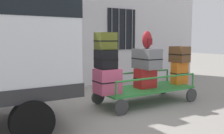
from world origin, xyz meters
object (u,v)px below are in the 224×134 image
Objects in this scene: luggage_cart at (146,90)px; suitcase_left_middle at (106,59)px; backpack at (147,40)px; suitcase_left_bottom at (107,81)px; suitcase_left_top at (106,41)px; suitcase_midleft_middle at (147,59)px; suitcase_center_bottom at (179,73)px; suitcase_center_middle at (180,54)px; suitcase_midleft_bottom at (145,78)px.

suitcase_left_middle is at bearing 178.07° from luggage_cart.
luggage_cart is at bearing 73.86° from backpack.
luggage_cart is 1.22m from suitcase_left_bottom.
luggage_cart is 5.71× the size of suitcase_left_top.
suitcase_midleft_middle is at bearing -3.08° from suitcase_left_top.
suitcase_midleft_middle is 1.60× the size of backpack.
suitcase_left_bottom is 1.28× the size of suitcase_left_top.
suitcase_midleft_middle is (1.17, -0.06, -0.04)m from suitcase_left_middle.
suitcase_center_middle is (0.00, 0.01, 0.53)m from suitcase_center_bottom.
backpack reaches higher than suitcase_midleft_middle.
suitcase_left_top is 0.64× the size of suitcase_midleft_middle.
backpack is at bearing -106.14° from luggage_cart.
suitcase_left_middle reaches higher than luggage_cart.
luggage_cart is 5.06× the size of suitcase_center_middle.
suitcase_center_middle is at bearing -0.00° from suitcase_midleft_middle.
luggage_cart is at bearing -1.93° from suitcase_left_middle.
suitcase_left_bottom is 1.26m from suitcase_midleft_middle.
suitcase_left_top is at bearing 90.00° from suitcase_left_bottom.
suitcase_midleft_middle is at bearing -90.00° from luggage_cart.
suitcase_left_bottom is at bearing -90.00° from suitcase_left_middle.
suitcase_midleft_middle reaches higher than suitcase_left_bottom.
suitcase_left_bottom is 1.09× the size of suitcase_midleft_bottom.
suitcase_left_middle is at bearing 176.93° from suitcase_midleft_middle.
backpack is at bearing -4.23° from suitcase_left_top.
backpack is at bearing -178.91° from suitcase_center_middle.
suitcase_center_middle is at bearing 1.09° from backpack.
suitcase_left_middle reaches higher than suitcase_midleft_bottom.
backpack is (-0.01, -0.07, 0.98)m from suitcase_midleft_bottom.
suitcase_left_bottom is 0.95× the size of suitcase_center_bottom.
suitcase_center_bottom is (2.33, -0.08, -0.49)m from suitcase_left_middle.
luggage_cart is at bearing 90.00° from suitcase_midleft_middle.
suitcase_midleft_middle is (-0.00, -0.04, 0.51)m from suitcase_midleft_bottom.
luggage_cart is at bearing 178.86° from suitcase_center_middle.
suitcase_left_top is 0.74× the size of suitcase_center_bottom.
suitcase_left_bottom is 2.33m from suitcase_center_bottom.
suitcase_center_bottom is 1.38× the size of backpack.
backpack is at bearing -179.63° from suitcase_center_bottom.
suitcase_center_middle reaches higher than suitcase_left_middle.
suitcase_center_bottom is 0.53m from suitcase_center_middle.
suitcase_center_bottom reaches higher than suitcase_left_bottom.
suitcase_left_middle is 1.17m from suitcase_midleft_middle.
suitcase_center_bottom is 1.50m from backpack.
suitcase_midleft_bottom is 0.51m from suitcase_midleft_middle.
suitcase_midleft_bottom is (1.17, 0.06, -0.04)m from suitcase_left_bottom.
suitcase_left_middle is at bearing -90.00° from suitcase_left_top.
suitcase_left_top is at bearing 178.09° from suitcase_center_bottom.
suitcase_left_top is 2.36m from suitcase_center_middle.
suitcase_left_top is at bearing 175.77° from backpack.
suitcase_left_top is at bearing 178.46° from suitcase_center_middle.
backpack reaches higher than suitcase_left_middle.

